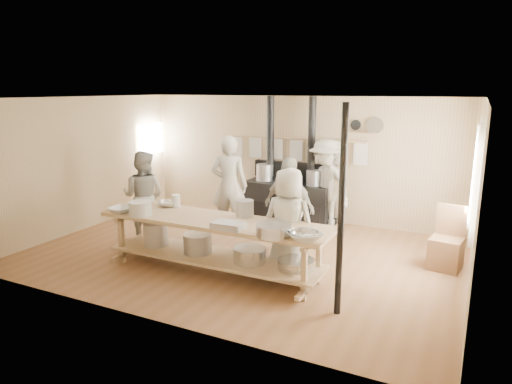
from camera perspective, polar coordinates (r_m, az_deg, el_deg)
ground at (r=7.85m, az=-1.74°, el=-7.69°), size 7.00×7.00×0.00m
room_shell at (r=7.43m, az=-1.83°, el=4.11°), size 7.00×7.00×7.00m
window_right at (r=7.21m, az=25.88°, el=1.55°), size 0.09×1.50×1.65m
left_opening at (r=10.99m, az=-13.03°, el=6.50°), size 0.00×0.90×0.90m
stove at (r=9.54m, az=4.12°, el=-0.72°), size 1.90×0.75×2.60m
towel_rail at (r=9.61m, az=4.89°, el=5.66°), size 3.00×0.04×0.47m
back_wall_shelf at (r=9.18m, az=13.65°, el=7.81°), size 0.63×0.14×0.32m
prep_table at (r=6.94m, az=-5.31°, el=-5.97°), size 3.60×0.90×0.85m
support_post at (r=5.52m, az=10.60°, el=-2.60°), size 0.08×0.08×2.60m
cook_far_left at (r=8.61m, az=-3.35°, el=0.77°), size 0.80×0.64×1.91m
cook_left at (r=8.55m, az=-13.86°, el=-0.52°), size 0.94×0.81×1.66m
cook_center at (r=6.78m, az=4.05°, el=-3.78°), size 0.80×0.52×1.63m
cook_right at (r=7.58m, az=4.16°, el=-1.87°), size 1.04×0.63×1.66m
cook_by_window at (r=9.03m, az=8.72°, el=0.90°), size 1.35×1.12×1.81m
chair at (r=7.73m, az=22.67°, el=-6.75°), size 0.53×0.53×0.99m
bowl_white_a at (r=7.45m, az=-16.54°, el=-2.14°), size 0.37×0.37×0.09m
bowl_steel_a at (r=7.63m, az=-11.04°, el=-1.45°), size 0.42×0.42×0.09m
bowl_white_b at (r=5.89m, az=6.05°, el=-5.49°), size 0.63×0.63×0.11m
bowl_steel_b at (r=5.89m, az=6.05°, el=-5.46°), size 0.47×0.47×0.12m
roasting_pan at (r=6.34m, az=-3.47°, el=-4.18°), size 0.44×0.30×0.10m
mixing_bowl_large at (r=6.03m, az=2.24°, el=-4.77°), size 0.57×0.57×0.15m
bucket_galv at (r=6.91m, az=-1.41°, el=-2.05°), size 0.31×0.31×0.25m
deep_bowl_enamel at (r=7.18m, az=-14.25°, el=-2.03°), size 0.40×0.40×0.22m
pitcher at (r=7.57m, az=-9.97°, el=-1.09°), size 0.18×0.18×0.21m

